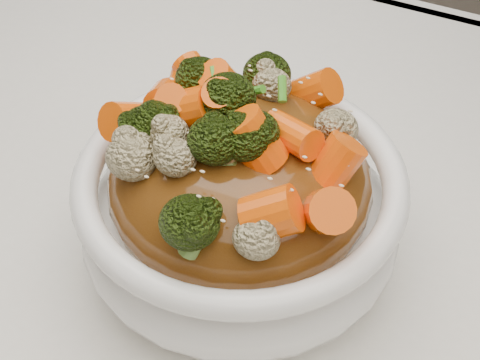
% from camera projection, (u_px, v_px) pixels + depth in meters
% --- Properties ---
extents(tablecloth, '(1.20, 0.80, 0.04)m').
position_uv_depth(tablecloth, '(270.00, 355.00, 0.45)').
color(tablecloth, white).
rests_on(tablecloth, dining_table).
extents(bowl, '(0.22, 0.22, 0.08)m').
position_uv_depth(bowl, '(240.00, 214.00, 0.46)').
color(bowl, white).
rests_on(bowl, tablecloth).
extents(sauce_base, '(0.18, 0.18, 0.09)m').
position_uv_depth(sauce_base, '(240.00, 183.00, 0.44)').
color(sauce_base, '#5F3410').
rests_on(sauce_base, bowl).
extents(carrots, '(0.18, 0.18, 0.05)m').
position_uv_depth(carrots, '(240.00, 108.00, 0.40)').
color(carrots, '#FC5B08').
rests_on(carrots, sauce_base).
extents(broccoli, '(0.18, 0.18, 0.04)m').
position_uv_depth(broccoli, '(240.00, 110.00, 0.40)').
color(broccoli, black).
rests_on(broccoli, sauce_base).
extents(cauliflower, '(0.18, 0.18, 0.03)m').
position_uv_depth(cauliflower, '(240.00, 112.00, 0.40)').
color(cauliflower, tan).
rests_on(cauliflower, sauce_base).
extents(scallions, '(0.13, 0.13, 0.02)m').
position_uv_depth(scallions, '(240.00, 107.00, 0.40)').
color(scallions, '#3E9221').
rests_on(scallions, sauce_base).
extents(sesame_seeds, '(0.16, 0.16, 0.01)m').
position_uv_depth(sesame_seeds, '(240.00, 107.00, 0.40)').
color(sesame_seeds, beige).
rests_on(sesame_seeds, sauce_base).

